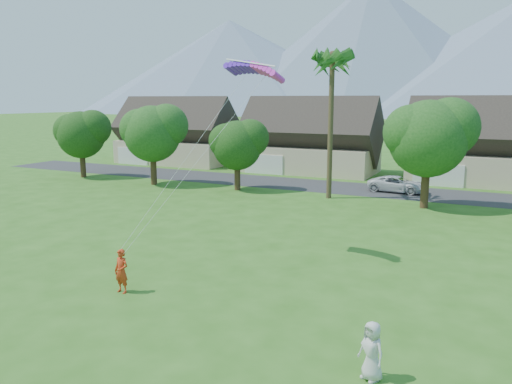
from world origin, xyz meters
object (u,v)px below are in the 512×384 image
Objects in this scene: kite_flyer at (121,271)px; watcher at (372,351)px; parafoil_kite at (255,68)px; parked_car at (397,184)px.

kite_flyer reaches higher than watcher.
parafoil_kite reaches higher than watcher.
parked_car is (6.39, 30.24, -0.26)m from kite_flyer.
kite_flyer is at bearing -99.99° from parafoil_kite.
kite_flyer is 12.08m from parafoil_kite.
kite_flyer is 0.57× the size of parafoil_kite.
watcher reaches higher than parked_car.
parafoil_kite is at bearing 72.19° from kite_flyer.
watcher is 32.78m from parked_car.
watcher is at bearing -36.06° from parafoil_kite.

